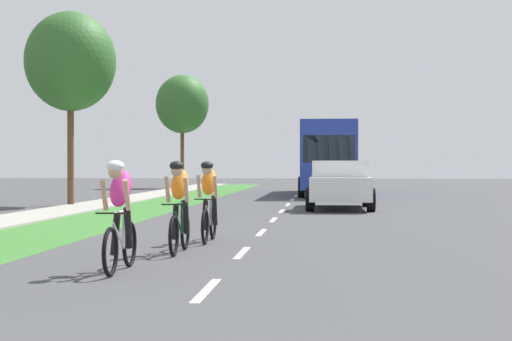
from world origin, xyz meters
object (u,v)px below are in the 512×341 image
at_px(cyclist_lead, 120,215).
at_px(cyclist_trailing, 179,206).
at_px(cyclist_distant, 209,201).
at_px(pickup_white, 340,185).
at_px(street_tree_near, 70,62).
at_px(street_tree_far, 182,104).
at_px(bus_blue, 329,155).

relative_size(cyclist_lead, cyclist_trailing, 1.00).
bearing_deg(cyclist_distant, pickup_white, 76.68).
distance_m(pickup_white, street_tree_near, 10.85).
distance_m(cyclist_trailing, pickup_white, 13.82).
bearing_deg(cyclist_lead, cyclist_distant, 81.85).
height_order(cyclist_trailing, street_tree_far, street_tree_far).
height_order(cyclist_lead, pickup_white, pickup_white).
xyz_separation_m(bus_blue, street_tree_far, (-9.30, 9.87, 3.37)).
xyz_separation_m(cyclist_trailing, pickup_white, (2.96, 13.51, 0.02)).
bearing_deg(cyclist_trailing, cyclist_distant, 83.60).
relative_size(cyclist_lead, bus_blue, 0.15).
relative_size(pickup_white, bus_blue, 0.44).
xyz_separation_m(pickup_white, street_tree_near, (-9.81, 1.31, 4.45)).
distance_m(street_tree_near, street_tree_far, 21.40).
bearing_deg(pickup_white, street_tree_far, 112.99).
relative_size(cyclist_trailing, street_tree_near, 0.24).
bearing_deg(bus_blue, cyclist_trailing, -95.68).
relative_size(bus_blue, street_tree_near, 1.63).
relative_size(cyclist_lead, pickup_white, 0.34).
bearing_deg(street_tree_near, pickup_white, -7.58).
distance_m(cyclist_lead, street_tree_far, 39.36).
height_order(cyclist_trailing, pickup_white, pickup_white).
distance_m(cyclist_lead, bus_blue, 28.90).
distance_m(cyclist_trailing, cyclist_distant, 1.95).
relative_size(cyclist_distant, pickup_white, 0.34).
bearing_deg(pickup_white, cyclist_trailing, -102.35).
xyz_separation_m(pickup_white, street_tree_far, (-9.63, 22.71, 4.52)).
height_order(cyclist_lead, bus_blue, bus_blue).
xyz_separation_m(cyclist_trailing, street_tree_far, (-6.68, 36.21, 4.54)).
distance_m(cyclist_trailing, bus_blue, 26.49).
xyz_separation_m(cyclist_distant, pickup_white, (2.74, 11.57, 0.02)).
bearing_deg(pickup_white, street_tree_near, 172.42).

